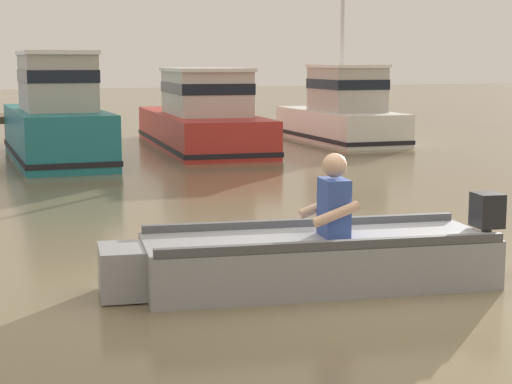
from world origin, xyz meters
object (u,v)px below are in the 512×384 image
(moored_boat_white, at_px, (342,113))
(moored_boat_teal, at_px, (56,120))
(rowboat_with_person, at_px, (310,258))
(moored_boat_red, at_px, (202,119))

(moored_boat_white, bearing_deg, moored_boat_teal, -169.23)
(rowboat_with_person, bearing_deg, moored_boat_white, 58.59)
(moored_boat_red, bearing_deg, moored_boat_teal, -160.66)
(moored_boat_teal, bearing_deg, moored_boat_red, 19.34)
(moored_boat_red, distance_m, moored_boat_white, 3.85)
(moored_boat_teal, relative_size, moored_boat_white, 1.08)
(rowboat_with_person, relative_size, moored_boat_red, 0.53)
(moored_boat_red, bearing_deg, rowboat_with_person, -106.65)
(rowboat_with_person, relative_size, moored_boat_white, 0.74)
(moored_boat_teal, distance_m, moored_boat_red, 3.87)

